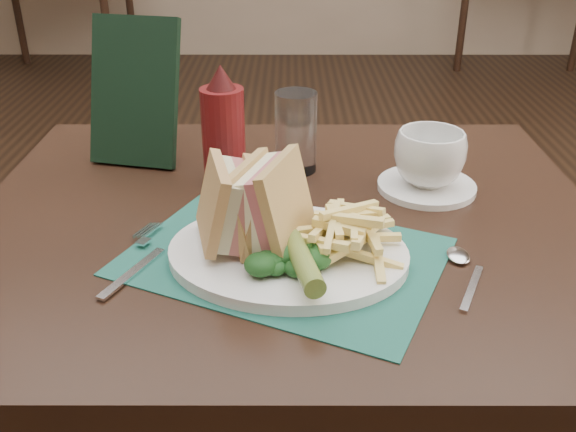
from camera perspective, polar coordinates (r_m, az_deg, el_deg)
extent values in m
plane|color=black|center=(1.76, -0.05, -14.02)|extent=(7.00, 7.00, 0.00)
plane|color=tan|center=(4.95, 0.03, 14.16)|extent=(6.00, 0.00, 6.00)
cube|color=#1B5749|center=(0.81, -0.36, -3.61)|extent=(0.46, 0.41, 0.00)
cylinder|color=olive|center=(0.73, 1.31, -4.07)|extent=(0.05, 0.12, 0.03)
cylinder|color=white|center=(1.01, 12.20, 2.59)|extent=(0.16, 0.16, 0.01)
imported|color=white|center=(0.99, 12.47, 5.05)|extent=(0.15, 0.15, 0.08)
cylinder|color=silver|center=(1.03, 0.70, 7.46)|extent=(0.08, 0.08, 0.13)
cube|color=black|center=(1.09, -13.48, 10.68)|extent=(0.16, 0.12, 0.23)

